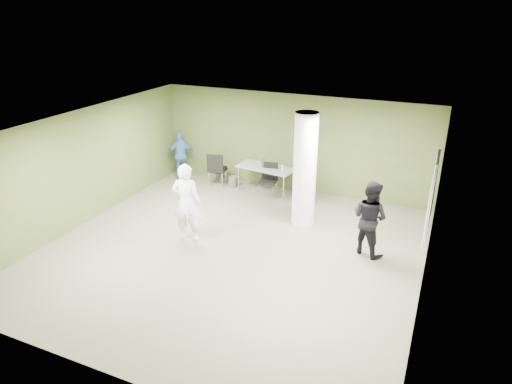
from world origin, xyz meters
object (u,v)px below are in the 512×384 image
at_px(chair_back_left, 216,167).
at_px(man_blue, 181,155).
at_px(folding_table, 266,169).
at_px(woman_white, 187,203).
at_px(man_black, 370,218).

relative_size(chair_back_left, man_blue, 0.66).
height_order(folding_table, man_blue, man_blue).
bearing_deg(chair_back_left, woman_white, 93.35).
bearing_deg(man_blue, folding_table, 150.48).
height_order(chair_back_left, man_blue, man_blue).
bearing_deg(folding_table, chair_back_left, -168.56).
distance_m(folding_table, man_blue, 2.81).
xyz_separation_m(woman_white, man_blue, (-2.25, 3.32, -0.16)).
xyz_separation_m(man_black, man_blue, (-6.16, 2.26, -0.08)).
relative_size(chair_back_left, woman_white, 0.55).
relative_size(man_black, man_blue, 1.10).
bearing_deg(folding_table, woman_white, -91.39).
xyz_separation_m(woman_white, man_black, (3.91, 1.06, -0.09)).
height_order(folding_table, man_black, man_black).
relative_size(folding_table, man_black, 1.03).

